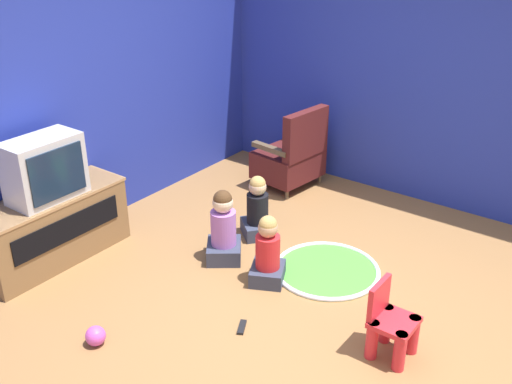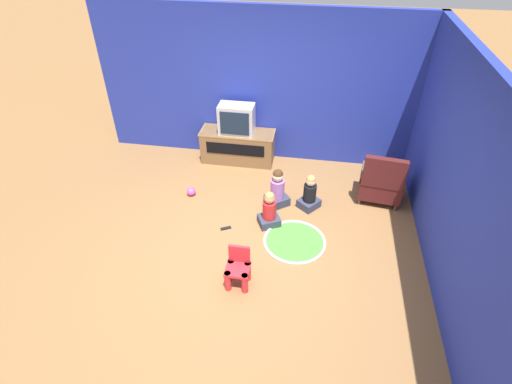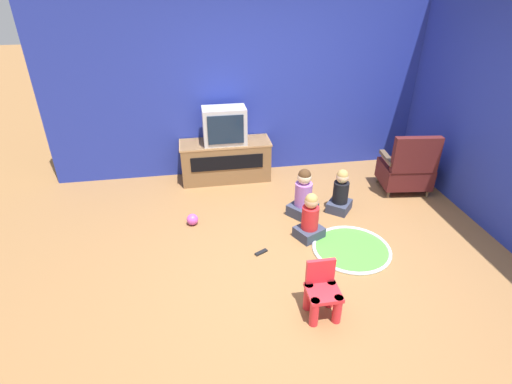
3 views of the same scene
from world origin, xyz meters
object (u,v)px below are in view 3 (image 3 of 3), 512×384
Objects in this scene: yellow_kid_chair at (322,295)px; toy_ball at (192,219)px; black_armchair at (407,169)px; child_watching_center at (310,219)px; tv_cabinet at (226,160)px; television at (225,126)px; child_watching_left at (341,193)px; remote_control at (261,252)px; child_watching_right at (303,195)px.

toy_ball is (-1.09, 1.62, -0.15)m from yellow_kid_chair.
child_watching_center is at bearing 34.57° from black_armchair.
television reaches higher than tv_cabinet.
remote_control is (-1.13, -0.70, -0.24)m from child_watching_left.
toy_ball is at bearing 142.84° from child_watching_right.
black_armchair is 2.93m from toy_ball.
toy_ball is at bearing 13.80° from black_armchair.
child_watching_left is at bearing -40.32° from tv_cabinet.
tv_cabinet and child_watching_left have the same top height.
child_watching_left is at bearing 0.33° from toy_ball.
child_watching_left is (1.32, -1.12, -0.05)m from tv_cabinet.
child_watching_center is (0.78, -1.62, -0.05)m from tv_cabinet.
black_armchair is 6.28× the size of toy_ball.
remote_control is at bearing 161.23° from child_watching_left.
television reaches higher than black_armchair.
yellow_kid_chair is at bearing -95.77° from remote_control.
black_armchair reaches higher than toy_ball.
yellow_kid_chair is (0.56, -2.75, -0.08)m from tv_cabinet.
child_watching_right is 0.98m from remote_control.
remote_control is (-0.65, -0.69, -0.26)m from child_watching_right.
tv_cabinet is at bearing 68.29° from remote_control.
yellow_kid_chair is 0.83× the size of child_watching_right.
television reaches higher than child_watching_right.
child_watching_center is at bearing 172.13° from child_watching_left.
television is 0.68× the size of black_armchair.
tv_cabinet is 1.27m from toy_ball.
child_watching_left is 4.18× the size of toy_ball.
black_armchair reaches higher than child_watching_right.
black_armchair reaches higher than tv_cabinet.
tv_cabinet is at bearing 89.59° from child_watching_center.
child_watching_center is at bearing -63.73° from television.
black_armchair is 2.43m from remote_control.
child_watching_center reaches higher than yellow_kid_chair.
black_armchair is 5.62× the size of remote_control.
toy_ball is at bearing 133.44° from child_watching_center.
television is 1.03× the size of child_watching_center.
tv_cabinet is 2.22× the size of child_watching_left.
child_watching_center is (0.22, 1.13, 0.03)m from yellow_kid_chair.
child_watching_left reaches higher than yellow_kid_chair.
television is 3.83× the size of remote_control.
black_armchair is at bearing -32.78° from child_watching_left.
child_watching_left is (0.76, 1.63, 0.03)m from yellow_kid_chair.
child_watching_right is 1.38m from toy_ball.
television is at bearing 90.07° from child_watching_center.
television reaches higher than remote_control.
black_armchair is 1.38× the size of child_watching_right.
black_armchair reaches higher than child_watching_center.
yellow_kid_chair is at bearing -56.07° from toy_ball.
black_armchair is at bearing -18.39° from tv_cabinet.
tv_cabinet is at bearing 89.27° from child_watching_left.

